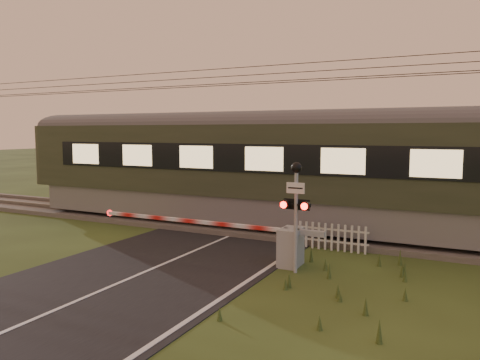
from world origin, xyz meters
The scene contains 7 objects.
ground centered at (0.00, 0.00, 0.00)m, with size 160.00×160.00×0.00m, color #2C3B16.
road centered at (0.02, -0.23, 0.01)m, with size 6.00×140.00×0.03m.
track_bed centered at (0.00, 6.50, 0.07)m, with size 140.00×3.40×0.39m.
overhead_wires centered at (0.00, 6.50, 5.72)m, with size 120.00×0.62×0.62m.
boom_gate centered at (2.79, 2.43, 0.60)m, with size 7.54×0.82×1.09m.
crossing_signal centered at (3.55, 1.90, 2.01)m, with size 0.74×0.33×2.92m.
picket_fence centered at (3.77, 4.60, 0.43)m, with size 2.28×0.07×0.85m.
Camera 1 is at (7.60, -9.49, 3.70)m, focal length 35.00 mm.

